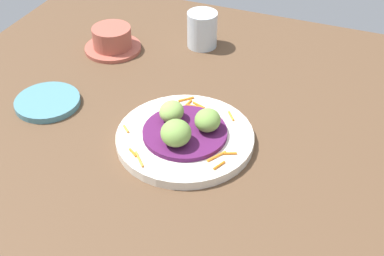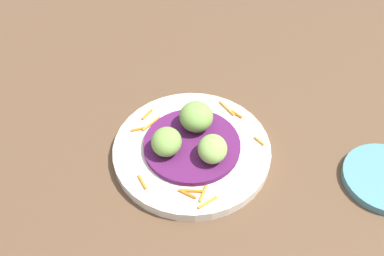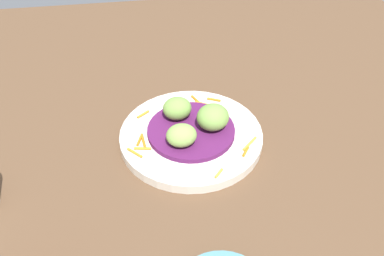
# 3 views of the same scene
# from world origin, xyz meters

# --- Properties ---
(table_surface) EXTENTS (1.10, 1.10, 0.02)m
(table_surface) POSITION_xyz_m (0.00, 0.00, 0.01)
(table_surface) COLOR brown
(table_surface) RESTS_ON ground
(main_plate) EXTENTS (0.23, 0.23, 0.02)m
(main_plate) POSITION_xyz_m (-0.03, -0.01, 0.03)
(main_plate) COLOR silver
(main_plate) RESTS_ON table_surface
(cabbage_bed) EXTENTS (0.14, 0.14, 0.01)m
(cabbage_bed) POSITION_xyz_m (-0.03, -0.01, 0.04)
(cabbage_bed) COLOR #51194C
(cabbage_bed) RESTS_ON main_plate
(carrot_garnish) EXTENTS (0.20, 0.20, 0.00)m
(carrot_garnish) POSITION_xyz_m (-0.04, -0.01, 0.04)
(carrot_garnish) COLOR orange
(carrot_garnish) RESTS_ON main_plate
(guac_scoop_left) EXTENTS (0.05, 0.05, 0.04)m
(guac_scoop_left) POSITION_xyz_m (-0.05, 0.02, 0.06)
(guac_scoop_left) COLOR #759E47
(guac_scoop_left) RESTS_ON cabbage_bed
(guac_scoop_center) EXTENTS (0.05, 0.04, 0.03)m
(guac_scoop_center) POSITION_xyz_m (-0.05, -0.05, 0.06)
(guac_scoop_center) COLOR #84A851
(guac_scoop_center) RESTS_ON cabbage_bed
(guac_scoop_right) EXTENTS (0.07, 0.06, 0.04)m
(guac_scoop_right) POSITION_xyz_m (0.00, -0.01, 0.06)
(guac_scoop_right) COLOR #759E47
(guac_scoop_right) RESTS_ON cabbage_bed
(side_plate_small) EXTENTS (0.12, 0.12, 0.01)m
(side_plate_small) POSITION_xyz_m (-0.04, -0.29, 0.03)
(side_plate_small) COLOR teal
(side_plate_small) RESTS_ON table_surface
(terracotta_bowl) EXTENTS (0.12, 0.12, 0.05)m
(terracotta_bowl) POSITION_xyz_m (-0.26, -0.27, 0.04)
(terracotta_bowl) COLOR #A85142
(terracotta_bowl) RESTS_ON table_surface
(water_glass) EXTENTS (0.06, 0.06, 0.08)m
(water_glass) POSITION_xyz_m (-0.35, -0.10, 0.06)
(water_glass) COLOR silver
(water_glass) RESTS_ON table_surface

